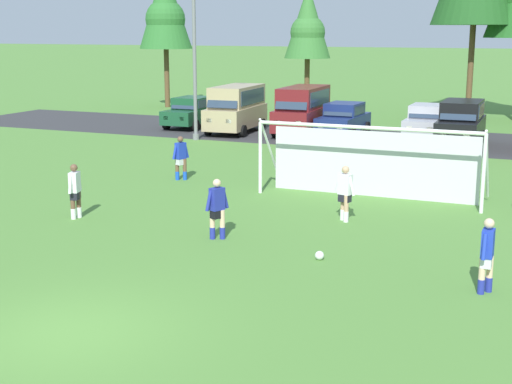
{
  "coord_description": "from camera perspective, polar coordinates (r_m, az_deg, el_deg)",
  "views": [
    {
      "loc": [
        8.2,
        -10.4,
        5.51
      ],
      "look_at": [
        0.54,
        7.55,
        1.18
      ],
      "focal_mm": 51.78,
      "sensor_mm": 36.0,
      "label": 1
    }
  ],
  "objects": [
    {
      "name": "tree_mid_left",
      "position": [
        51.74,
        4.02,
        12.81
      ],
      "size": [
        3.18,
        3.18,
        8.48
      ],
      "color": "brown",
      "rests_on": "ground"
    },
    {
      "name": "player_striker_near",
      "position": [
        19.64,
        -3.02,
        -1.33
      ],
      "size": [
        0.44,
        0.67,
        1.64
      ],
      "color": "beige",
      "rests_on": "ground"
    },
    {
      "name": "parked_car_slot_far_left",
      "position": [
        42.38,
        -4.99,
        6.17
      ],
      "size": [
        2.08,
        4.22,
        1.72
      ],
      "color": "#194C2D",
      "rests_on": "ground"
    },
    {
      "name": "soccer_goal",
      "position": [
        24.69,
        8.91,
        2.51
      ],
      "size": [
        7.44,
        1.97,
        2.57
      ],
      "color": "white",
      "rests_on": "ground"
    },
    {
      "name": "parking_lot_strip",
      "position": [
        38.56,
        10.61,
        4.08
      ],
      "size": [
        52.0,
        8.4,
        0.01
      ],
      "primitive_type": "cube",
      "color": "#333335",
      "rests_on": "ground"
    },
    {
      "name": "tree_left_edge",
      "position": [
        53.59,
        -7.03,
        13.81
      ],
      "size": [
        3.73,
        3.73,
        9.93
      ],
      "color": "brown",
      "rests_on": "ground"
    },
    {
      "name": "parked_car_slot_left",
      "position": [
        40.05,
        -1.53,
        6.52
      ],
      "size": [
        2.4,
        4.9,
        2.52
      ],
      "color": "tan",
      "rests_on": "ground"
    },
    {
      "name": "player_midfield_center",
      "position": [
        22.4,
        -13.8,
        0.05
      ],
      "size": [
        0.33,
        0.75,
        1.64
      ],
      "color": "brown",
      "rests_on": "ground"
    },
    {
      "name": "player_trailing_back",
      "position": [
        21.61,
        6.88,
        -0.12
      ],
      "size": [
        0.71,
        0.36,
        1.64
      ],
      "color": "tan",
      "rests_on": "ground"
    },
    {
      "name": "player_winger_right",
      "position": [
        27.51,
        -5.83,
        2.62
      ],
      "size": [
        0.4,
        0.69,
        1.64
      ],
      "color": "brown",
      "rests_on": "ground"
    },
    {
      "name": "soccer_ball",
      "position": [
        18.1,
        4.93,
        -4.91
      ],
      "size": [
        0.22,
        0.22,
        0.22
      ],
      "color": "white",
      "rests_on": "ground"
    },
    {
      "name": "parked_car_slot_right",
      "position": [
        36.73,
        15.57,
        5.17
      ],
      "size": [
        2.2,
        4.63,
        2.16
      ],
      "color": "black",
      "rests_on": "ground"
    },
    {
      "name": "parked_car_slot_center_right",
      "position": [
        39.0,
        13.08,
        5.35
      ],
      "size": [
        2.07,
        4.22,
        1.72
      ],
      "color": "#B2B2BC",
      "rests_on": "ground"
    },
    {
      "name": "parked_car_slot_center_left",
      "position": [
        39.37,
        3.63,
        6.39
      ],
      "size": [
        2.34,
        4.87,
        2.52
      ],
      "color": "maroon",
      "rests_on": "ground"
    },
    {
      "name": "street_lamp",
      "position": [
        37.23,
        -4.53,
        10.04
      ],
      "size": [
        2.0,
        0.32,
        7.6
      ],
      "color": "slate",
      "rests_on": "ground"
    },
    {
      "name": "player_defender_far",
      "position": [
        16.37,
        17.41,
        -4.73
      ],
      "size": [
        0.28,
        0.73,
        1.64
      ],
      "color": "beige",
      "rests_on": "ground"
    },
    {
      "name": "parked_car_slot_center",
      "position": [
        39.18,
        6.78,
        5.62
      ],
      "size": [
        2.13,
        4.25,
        1.72
      ],
      "color": "navy",
      "rests_on": "ground"
    },
    {
      "name": "ground_plane",
      "position": [
        27.25,
        5.11,
        0.78
      ],
      "size": [
        400.0,
        400.0,
        0.0
      ],
      "primitive_type": "plane",
      "color": "#518438"
    }
  ]
}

